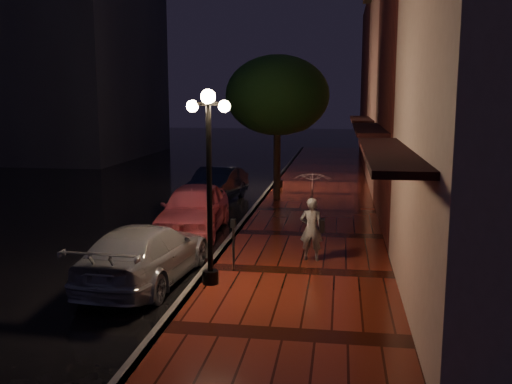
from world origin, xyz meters
The scene contains 14 objects.
ground centered at (0.00, 0.00, 0.00)m, with size 120.00×120.00×0.00m, color black.
sidewalk centered at (2.25, 0.00, 0.07)m, with size 4.50×60.00×0.15m, color #4A170D.
curb centered at (0.00, 0.00, 0.07)m, with size 0.25×60.00×0.15m, color #595451.
storefront_mid centered at (7.00, 2.00, 5.50)m, with size 5.00×8.00×11.00m, color #511914.
storefront_far centered at (7.00, 10.00, 4.50)m, with size 5.00×8.00×9.00m, color #8C5951.
storefront_extra centered at (7.00, 20.00, 5.00)m, with size 5.00×12.00×10.00m, color #511914.
streetlamp_near centered at (0.35, -5.00, 2.60)m, with size 0.96×0.36×4.31m.
streetlamp_far centered at (0.35, 9.00, 2.60)m, with size 0.96×0.36×4.31m.
street_tree centered at (0.61, 5.99, 4.24)m, with size 4.16×4.16×5.80m.
pink_car centered at (-1.42, 0.28, 0.78)m, with size 1.84×4.58×1.56m, color #EF6273.
navy_car centered at (-1.85, 5.55, 0.71)m, with size 1.51×4.32×1.42m, color black.
silver_car centered at (-1.27, -4.68, 0.69)m, with size 1.93×4.74×1.37m, color #929299.
woman_with_umbrella centered at (2.48, -2.78, 1.65)m, with size 0.94×0.96×2.27m.
parking_meter centered at (0.66, -3.86, 0.90)m, with size 0.13×0.10×1.25m.
Camera 1 is at (3.18, -17.01, 4.31)m, focal length 40.00 mm.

